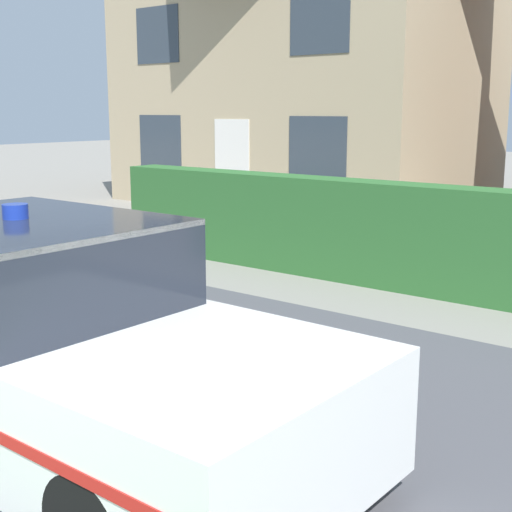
% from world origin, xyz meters
% --- Properties ---
extents(road_strip, '(28.00, 5.65, 0.01)m').
position_xyz_m(road_strip, '(0.00, 3.86, 0.01)').
color(road_strip, '#4C4C51').
rests_on(road_strip, ground).
extents(garden_hedge, '(10.30, 0.56, 1.38)m').
position_xyz_m(garden_hedge, '(-0.50, 8.24, 0.69)').
color(garden_hedge, '#2D662D').
rests_on(garden_hedge, ground).
extents(police_car, '(4.49, 1.86, 1.66)m').
position_xyz_m(police_car, '(-0.60, 2.70, 0.74)').
color(police_car, black).
rests_on(police_car, road_strip).
extents(house_left, '(8.75, 5.98, 7.49)m').
position_xyz_m(house_left, '(-7.00, 15.04, 3.82)').
color(house_left, tan).
rests_on(house_left, ground).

